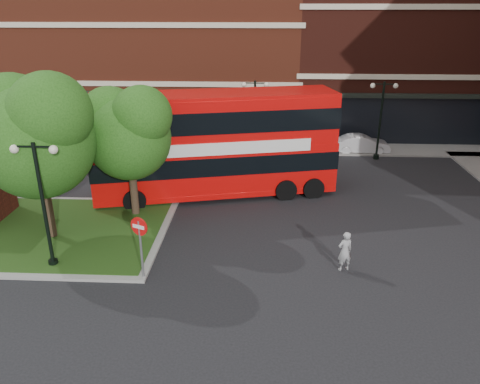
# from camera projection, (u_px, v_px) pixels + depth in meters

# --- Properties ---
(ground) EXTENTS (120.00, 120.00, 0.00)m
(ground) POSITION_uv_depth(u_px,v_px,m) (194.00, 273.00, 17.74)
(ground) COLOR black
(ground) RESTS_ON ground
(pavement_far) EXTENTS (44.00, 3.00, 0.12)m
(pavement_far) POSITION_uv_depth(u_px,v_px,m) (227.00, 147.00, 32.98)
(pavement_far) COLOR slate
(pavement_far) RESTS_ON ground
(terrace_far_left) EXTENTS (26.00, 12.00, 14.00)m
(terrace_far_left) POSITION_uv_depth(u_px,v_px,m) (134.00, 36.00, 37.68)
(terrace_far_left) COLOR maroon
(terrace_far_left) RESTS_ON ground
(terrace_far_right) EXTENTS (18.00, 12.00, 16.00)m
(terrace_far_right) POSITION_uv_depth(u_px,v_px,m) (412.00, 24.00, 36.31)
(terrace_far_right) COLOR #471911
(terrace_far_right) RESTS_ON ground
(traffic_island) EXTENTS (12.60, 7.60, 0.15)m
(traffic_island) POSITION_uv_depth(u_px,v_px,m) (25.00, 231.00, 20.85)
(traffic_island) COLOR gray
(traffic_island) RESTS_ON ground
(tree_island_west) EXTENTS (5.40, 4.71, 7.21)m
(tree_island_west) POSITION_uv_depth(u_px,v_px,m) (34.00, 131.00, 18.61)
(tree_island_west) COLOR #2D2116
(tree_island_west) RESTS_ON ground
(tree_island_east) EXTENTS (4.46, 3.90, 6.29)m
(tree_island_east) POSITION_uv_depth(u_px,v_px,m) (127.00, 129.00, 20.99)
(tree_island_east) COLOR #2D2116
(tree_island_east) RESTS_ON ground
(lamp_island) EXTENTS (1.72, 0.36, 5.00)m
(lamp_island) POSITION_uv_depth(u_px,v_px,m) (43.00, 200.00, 17.10)
(lamp_island) COLOR black
(lamp_island) RESTS_ON ground
(lamp_far_left) EXTENTS (1.72, 0.36, 5.00)m
(lamp_far_left) POSITION_uv_depth(u_px,v_px,m) (255.00, 115.00, 30.00)
(lamp_far_left) COLOR black
(lamp_far_left) RESTS_ON ground
(lamp_far_right) EXTENTS (1.72, 0.36, 5.00)m
(lamp_far_right) POSITION_uv_depth(u_px,v_px,m) (381.00, 116.00, 29.64)
(lamp_far_right) COLOR black
(lamp_far_right) RESTS_ON ground
(bus) EXTENTS (12.70, 5.54, 4.73)m
(bus) POSITION_uv_depth(u_px,v_px,m) (215.00, 138.00, 23.92)
(bus) COLOR red
(bus) RESTS_ON ground
(woman) EXTENTS (0.69, 0.57, 1.62)m
(woman) POSITION_uv_depth(u_px,v_px,m) (345.00, 251.00, 17.65)
(woman) COLOR #949496
(woman) RESTS_ON ground
(car_silver) EXTENTS (4.45, 1.89, 1.50)m
(car_silver) POSITION_uv_depth(u_px,v_px,m) (211.00, 139.00, 32.31)
(car_silver) COLOR #AAACB1
(car_silver) RESTS_ON ground
(car_white) EXTENTS (3.75, 1.37, 1.23)m
(car_white) POSITION_uv_depth(u_px,v_px,m) (361.00, 144.00, 31.76)
(car_white) COLOR white
(car_white) RESTS_ON ground
(no_entry_sign) EXTENTS (0.66, 0.34, 2.52)m
(no_entry_sign) POSITION_uv_depth(u_px,v_px,m) (140.00, 236.00, 16.68)
(no_entry_sign) COLOR slate
(no_entry_sign) RESTS_ON ground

